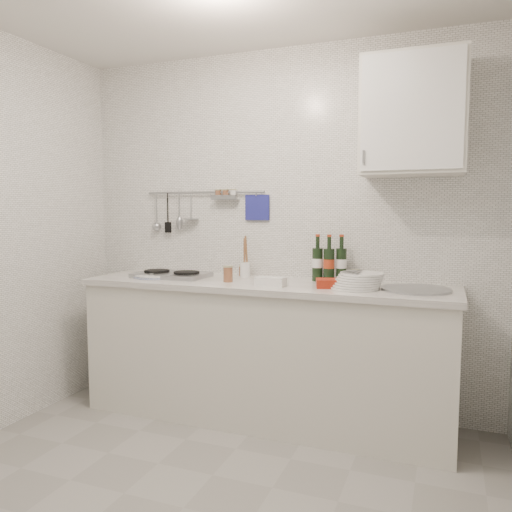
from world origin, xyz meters
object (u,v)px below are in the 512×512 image
(wall_cabinet, at_px, (413,116))
(utensil_crock, at_px, (245,268))
(plate_stack_hob, at_px, (156,275))
(wine_bottles, at_px, (329,258))
(plate_stack_sink, at_px, (358,281))

(wall_cabinet, bearing_deg, utensil_crock, 177.19)
(plate_stack_hob, bearing_deg, wine_bottles, 11.16)
(wall_cabinet, height_order, wine_bottles, wall_cabinet)
(wine_bottles, relative_size, utensil_crock, 1.06)
(plate_stack_hob, distance_m, wine_bottles, 1.22)
(plate_stack_sink, bearing_deg, wall_cabinet, 30.59)
(wine_bottles, bearing_deg, wall_cabinet, -6.90)
(wall_cabinet, relative_size, plate_stack_sink, 2.20)
(plate_stack_hob, relative_size, plate_stack_sink, 0.96)
(plate_stack_hob, height_order, wine_bottles, wine_bottles)
(wall_cabinet, relative_size, utensil_crock, 2.39)
(plate_stack_sink, bearing_deg, plate_stack_hob, -179.76)
(plate_stack_sink, xyz_separation_m, utensil_crock, (-0.83, 0.22, 0.02))
(utensil_crock, bearing_deg, plate_stack_sink, -14.95)
(wine_bottles, bearing_deg, plate_stack_sink, -44.85)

